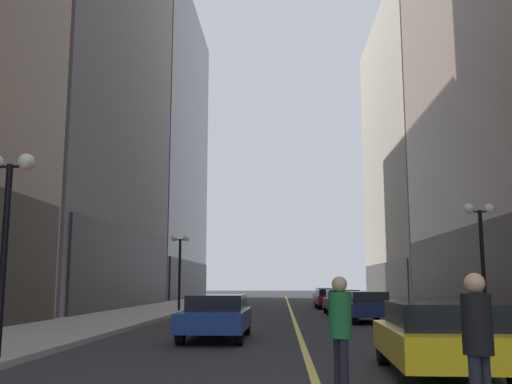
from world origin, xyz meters
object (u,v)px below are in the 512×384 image
Objects in this scene: car_black at (342,301)px; car_maroon at (330,298)px; street_lamp_left_far at (180,255)px; car_yellow at (441,336)px; car_navy at (366,306)px; car_blue at (217,315)px; pedestrian_in_green_parka at (340,326)px; street_lamp_right_mid at (481,237)px; pedestrian_in_black_coat at (478,338)px; car_green at (327,296)px; street_lamp_left_near at (7,208)px.

car_black is 6.93m from car_maroon.
car_yellow is at bearing -68.73° from street_lamp_left_far.
car_navy is 0.95× the size of car_black.
car_navy is at bearing 54.50° from car_blue.
street_lamp_right_mid is at bearing 62.26° from pedestrian_in_green_parka.
pedestrian_in_black_coat is (4.17, -10.93, 0.32)m from car_blue.
street_lamp_left_far is at bearing 141.16° from car_navy.
street_lamp_left_far reaches higher than car_maroon.
car_yellow is 24.12m from street_lamp_left_far.
car_navy is 1.02× the size of car_maroon.
car_blue is at bearing 124.94° from car_yellow.
car_blue is 1.14× the size of car_navy.
pedestrian_in_green_parka is 13.29m from street_lamp_right_mid.
pedestrian_in_black_coat is (-1.08, -25.33, 0.32)m from car_black.
pedestrian_in_black_coat is (-1.33, -39.16, 0.32)m from car_green.
car_green is 39.18m from pedestrian_in_black_coat.
street_lamp_left_far is at bearing 111.27° from car_yellow.
pedestrian_in_black_coat is (-0.65, -4.03, 0.32)m from car_yellow.
car_yellow and car_green have the same top height.
street_lamp_left_far is (-9.38, -12.78, 2.54)m from car_green.
street_lamp_right_mid is (3.34, -5.14, 2.54)m from car_navy.
car_yellow is 28.23m from car_maroon.
car_blue and car_maroon have the same top height.
pedestrian_in_black_coat is at bearing -91.94° from car_green.
car_green is (0.24, 13.83, 0.00)m from car_black.
car_blue is at bearing 110.90° from pedestrian_in_black_coat.
street_lamp_left_far is (0.00, 21.24, 0.00)m from street_lamp_left_near.
car_blue is 15.33m from car_black.
pedestrian_in_green_parka is (-2.67, -37.14, 0.31)m from car_green.
street_lamp_right_mid reaches higher than pedestrian_in_green_parka.
car_navy and car_green have the same top height.
car_navy is 0.93× the size of street_lamp_left_near.
street_lamp_left_near reaches higher than car_blue.
car_navy is 12.41m from street_lamp_left_far.
car_navy is 0.92× the size of car_green.
car_navy is 16.97m from pedestrian_in_green_parka.
car_yellow and car_maroon have the same top height.
street_lamp_right_mid is (4.10, 9.59, 2.54)m from car_yellow.
car_maroon is 6.91m from car_green.
car_blue is 1.05× the size of street_lamp_left_far.
street_lamp_left_near and street_lamp_left_far have the same top height.
car_maroon is at bearing 88.27° from pedestrian_in_black_coat.
pedestrian_in_black_coat is (-0.98, -32.25, 0.33)m from car_maroon.
car_navy is 20.40m from car_green.
pedestrian_in_green_parka is 0.40× the size of street_lamp_right_mid.
car_green is at bearing 78.98° from car_blue.
street_lamp_left_near is (-8.70, 1.11, 2.54)m from car_yellow.
car_yellow is at bearing -113.15° from street_lamp_right_mid.
street_lamp_left_near reaches higher than car_yellow.
street_lamp_left_near is (-8.05, 5.14, 2.21)m from pedestrian_in_black_coat.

